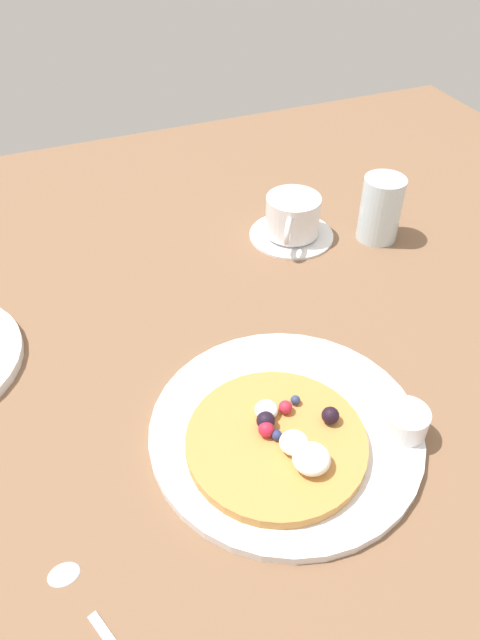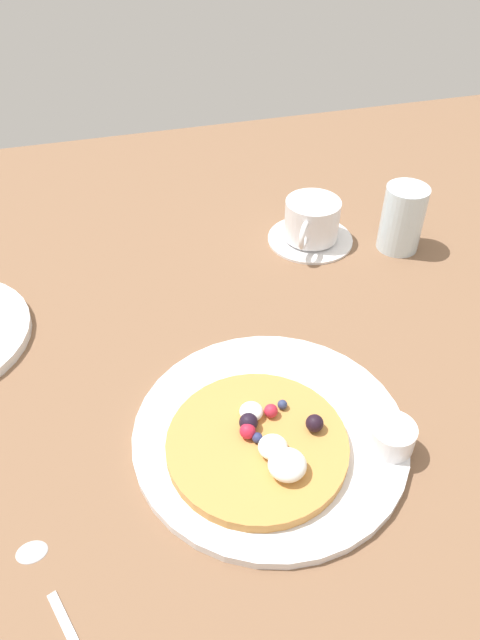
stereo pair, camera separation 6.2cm
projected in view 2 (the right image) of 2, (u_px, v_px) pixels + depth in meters
The scene contains 8 objects.
ground_plane at pixel (181, 365), 71.84cm from camera, with size 164.59×129.17×3.00cm, color brown.
pancake_plate at pixel (270, 433), 61.57cm from camera, with size 28.80×28.80×1.10cm, color white.
pancake_with_berries at pixel (260, 444), 58.80cm from camera, with size 18.45×18.45×3.49cm.
syrup_ramekin at pixel (392, 436), 58.81cm from camera, with size 4.66×4.66×2.87cm.
coffee_saucer at pixel (310, 238), 89.25cm from camera, with size 12.89×12.89×0.78cm, color white.
coffee_cup at pixel (312, 219), 86.84cm from camera, with size 8.36×10.24×5.90cm.
teaspoon at pixel (45, 581), 50.27cm from camera, with size 6.50×13.92×0.60cm.
water_glass at pixel (402, 218), 84.96cm from camera, with size 6.14×6.14×9.85cm, color silver.
Camera 2 is at (-6.27, -50.06, 50.44)cm, focal length 32.89 mm.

